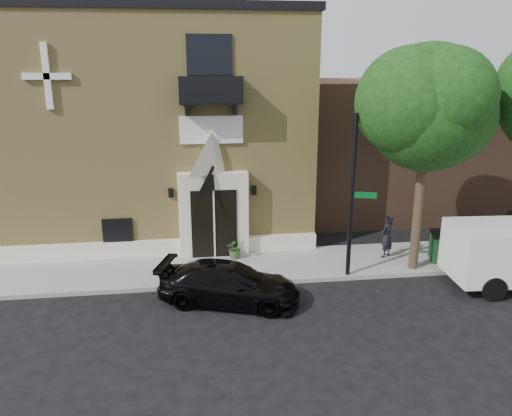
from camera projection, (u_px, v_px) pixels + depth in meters
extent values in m
plane|color=black|center=(249.00, 286.00, 16.80)|extent=(120.00, 120.00, 0.00)
cube|color=gray|center=(271.00, 265.00, 18.33)|extent=(42.00, 3.00, 0.15)
cube|color=tan|center=(163.00, 125.00, 22.77)|extent=(12.00, 10.00, 9.00)
cube|color=black|center=(157.00, 16.00, 21.46)|extent=(12.20, 10.20, 0.30)
cube|color=white|center=(162.00, 248.00, 19.04)|extent=(12.00, 0.30, 0.60)
cube|color=white|center=(214.00, 214.00, 18.80)|extent=(2.60, 0.55, 3.20)
pyramid|color=white|center=(212.00, 152.00, 18.14)|extent=(2.60, 0.55, 1.50)
cube|color=black|center=(214.00, 224.00, 18.61)|extent=(1.70, 0.06, 2.60)
cube|color=white|center=(214.00, 224.00, 18.57)|extent=(0.06, 0.04, 2.60)
cube|color=white|center=(211.00, 130.00, 18.09)|extent=(2.30, 0.10, 1.00)
cube|color=black|center=(211.00, 103.00, 17.44)|extent=(2.20, 0.90, 0.10)
cube|color=black|center=(211.00, 90.00, 16.90)|extent=(2.20, 0.06, 0.90)
cube|color=black|center=(180.00, 90.00, 17.18)|extent=(0.06, 0.90, 0.90)
cube|color=black|center=(241.00, 89.00, 17.45)|extent=(0.06, 0.90, 0.90)
cube|color=black|center=(210.00, 67.00, 17.50)|extent=(1.60, 0.08, 2.20)
cube|color=white|center=(47.00, 76.00, 16.84)|extent=(0.22, 0.14, 2.20)
cube|color=white|center=(47.00, 76.00, 16.84)|extent=(1.60, 0.14, 0.22)
cube|color=black|center=(118.00, 232.00, 18.70)|extent=(1.10, 0.10, 1.00)
cube|color=orange|center=(118.00, 231.00, 18.73)|extent=(0.85, 0.06, 0.75)
cube|color=black|center=(171.00, 193.00, 18.49)|extent=(0.18, 0.18, 0.32)
cube|color=black|center=(254.00, 190.00, 18.88)|extent=(0.18, 0.18, 0.32)
cube|color=brown|center=(457.00, 143.00, 25.97)|extent=(18.00, 8.00, 6.40)
cylinder|color=#38281C|center=(418.00, 212.00, 17.35)|extent=(0.32, 0.32, 4.20)
sphere|color=#14370F|center=(428.00, 108.00, 16.35)|extent=(4.20, 4.20, 4.20)
sphere|color=#14370F|center=(445.00, 116.00, 16.82)|extent=(3.36, 3.36, 3.36)
sphere|color=#14370F|center=(411.00, 102.00, 16.01)|extent=(3.57, 3.57, 3.57)
sphere|color=#14370F|center=(445.00, 97.00, 15.59)|extent=(3.15, 3.15, 3.15)
imported|color=black|center=(229.00, 284.00, 15.50)|extent=(4.74, 3.03, 1.28)
cylinder|color=black|center=(493.00, 289.00, 15.70)|extent=(0.81, 0.31, 0.80)
cylinder|color=black|center=(464.00, 264.00, 17.61)|extent=(0.81, 0.31, 0.80)
cylinder|color=black|center=(352.00, 197.00, 16.61)|extent=(0.15, 0.15, 5.56)
cube|color=#06561F|center=(365.00, 195.00, 16.52)|extent=(0.77, 0.26, 0.20)
cube|color=#06561F|center=(352.00, 185.00, 16.91)|extent=(0.26, 0.77, 0.20)
cylinder|color=#AF220B|center=(443.00, 263.00, 18.23)|extent=(0.40, 0.40, 0.09)
cylinder|color=#AF220B|center=(445.00, 254.00, 18.13)|extent=(0.29, 0.29, 0.62)
sphere|color=#AF220B|center=(446.00, 245.00, 18.04)|extent=(0.29, 0.29, 0.29)
cylinder|color=#AF220B|center=(445.00, 253.00, 18.12)|extent=(0.50, 0.13, 0.13)
cube|color=#0E361D|center=(454.00, 248.00, 18.43)|extent=(1.79, 1.30, 0.98)
cube|color=black|center=(455.00, 235.00, 18.28)|extent=(1.85, 1.36, 0.11)
imported|color=#3A5C2D|center=(235.00, 248.00, 18.74)|extent=(0.77, 0.69, 0.79)
imported|color=black|center=(387.00, 236.00, 18.74)|extent=(0.71, 0.66, 1.62)
imported|color=#2E261E|center=(508.00, 231.00, 19.17)|extent=(0.85, 0.98, 1.71)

